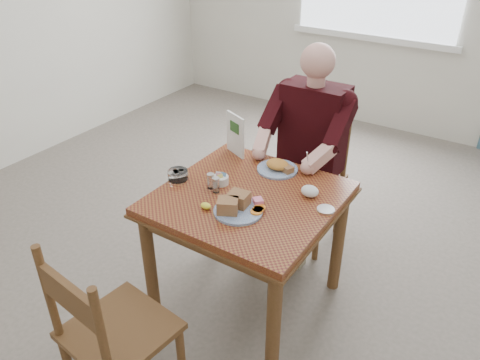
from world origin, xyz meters
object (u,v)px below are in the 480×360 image
Objects in this scene: table at (248,212)px; diner at (308,137)px; near_plate at (237,206)px; far_plate at (278,167)px; chair_far at (310,176)px; chair_near at (111,335)px.

diner is (0.00, 0.71, 0.17)m from table.
far_plate is at bearing 93.48° from near_plate.
chair_far is at bearing 90.00° from table.
near_plate is at bearing -87.82° from diner.
diner reaches higher than near_plate.
diner reaches higher than table.
chair_near reaches higher than far_plate.
near_plate is 0.48m from far_plate.
near_plate is at bearing 78.39° from chair_near.
diner is at bearing 92.18° from near_plate.
chair_far is at bearing 90.01° from diner.
near_plate is (0.15, 0.75, 0.30)m from chair_near.
chair_near reaches higher than table.
diner reaches higher than far_plate.
diner is 4.59× the size of far_plate.
far_plate is at bearing -89.51° from chair_far.
chair_far is 0.34m from diner.
diner is 0.87m from near_plate.
table is 0.97× the size of chair_near.
chair_near is at bearing -94.06° from chair_far.
near_plate is (0.03, -0.87, -0.03)m from diner.
far_plate reaches higher than table.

